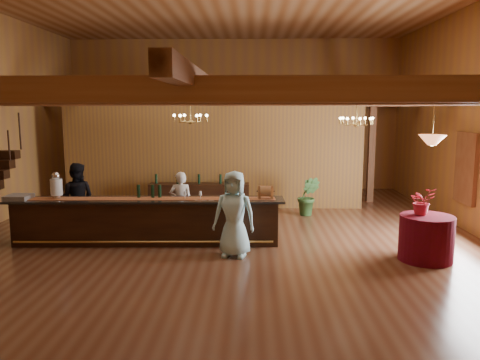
{
  "coord_description": "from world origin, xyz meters",
  "views": [
    {
      "loc": [
        0.69,
        -10.52,
        3.0
      ],
      "look_at": [
        0.39,
        0.8,
        1.26
      ],
      "focal_mm": 35.0,
      "sensor_mm": 36.0,
      "label": 1
    }
  ],
  "objects_px": {
    "round_table": "(426,238)",
    "bartender": "(181,203)",
    "staff_second": "(77,198)",
    "backbar_shelf": "(199,197)",
    "guest": "(234,214)",
    "beverage_dispenser": "(56,186)",
    "pendant_lamp": "(432,140)",
    "chandelier_right": "(356,121)",
    "floor_plant": "(308,196)",
    "raffle_drum": "(266,191)",
    "tasting_bar": "(147,221)",
    "chandelier_left": "(190,118)"
  },
  "relations": [
    {
      "from": "beverage_dispenser",
      "to": "backbar_shelf",
      "type": "distance_m",
      "value": 4.47
    },
    {
      "from": "raffle_drum",
      "to": "guest",
      "type": "distance_m",
      "value": 1.15
    },
    {
      "from": "tasting_bar",
      "to": "staff_second",
      "type": "xyz_separation_m",
      "value": [
        -1.87,
        0.83,
        0.34
      ]
    },
    {
      "from": "backbar_shelf",
      "to": "chandelier_right",
      "type": "height_order",
      "value": "chandelier_right"
    },
    {
      "from": "backbar_shelf",
      "to": "chandelier_left",
      "type": "distance_m",
      "value": 3.45
    },
    {
      "from": "chandelier_right",
      "to": "floor_plant",
      "type": "bearing_deg",
      "value": 117.88
    },
    {
      "from": "beverage_dispenser",
      "to": "round_table",
      "type": "relative_size",
      "value": 0.57
    },
    {
      "from": "round_table",
      "to": "floor_plant",
      "type": "distance_m",
      "value": 4.33
    },
    {
      "from": "guest",
      "to": "tasting_bar",
      "type": "bearing_deg",
      "value": 168.41
    },
    {
      "from": "guest",
      "to": "raffle_drum",
      "type": "bearing_deg",
      "value": 65.01
    },
    {
      "from": "pendant_lamp",
      "to": "floor_plant",
      "type": "height_order",
      "value": "pendant_lamp"
    },
    {
      "from": "tasting_bar",
      "to": "floor_plant",
      "type": "height_order",
      "value": "floor_plant"
    },
    {
      "from": "tasting_bar",
      "to": "pendant_lamp",
      "type": "distance_m",
      "value": 6.19
    },
    {
      "from": "pendant_lamp",
      "to": "guest",
      "type": "distance_m",
      "value": 4.12
    },
    {
      "from": "backbar_shelf",
      "to": "guest",
      "type": "height_order",
      "value": "guest"
    },
    {
      "from": "pendant_lamp",
      "to": "staff_second",
      "type": "bearing_deg",
      "value": 166.45
    },
    {
      "from": "backbar_shelf",
      "to": "pendant_lamp",
      "type": "xyz_separation_m",
      "value": [
        5.02,
        -4.39,
        1.99
      ]
    },
    {
      "from": "pendant_lamp",
      "to": "guest",
      "type": "height_order",
      "value": "pendant_lamp"
    },
    {
      "from": "tasting_bar",
      "to": "round_table",
      "type": "xyz_separation_m",
      "value": [
        5.81,
        -1.02,
        -0.06
      ]
    },
    {
      "from": "tasting_bar",
      "to": "floor_plant",
      "type": "distance_m",
      "value": 4.87
    },
    {
      "from": "tasting_bar",
      "to": "raffle_drum",
      "type": "relative_size",
      "value": 18.01
    },
    {
      "from": "backbar_shelf",
      "to": "bartender",
      "type": "height_order",
      "value": "bartender"
    },
    {
      "from": "backbar_shelf",
      "to": "guest",
      "type": "relative_size",
      "value": 1.65
    },
    {
      "from": "staff_second",
      "to": "beverage_dispenser",
      "type": "bearing_deg",
      "value": 80.24
    },
    {
      "from": "staff_second",
      "to": "guest",
      "type": "height_order",
      "value": "guest"
    },
    {
      "from": "tasting_bar",
      "to": "bartender",
      "type": "relative_size",
      "value": 4.04
    },
    {
      "from": "tasting_bar",
      "to": "pendant_lamp",
      "type": "xyz_separation_m",
      "value": [
        5.81,
        -1.02,
        1.89
      ]
    },
    {
      "from": "staff_second",
      "to": "floor_plant",
      "type": "bearing_deg",
      "value": -162.06
    },
    {
      "from": "chandelier_left",
      "to": "staff_second",
      "type": "xyz_separation_m",
      "value": [
        -2.77,
        -0.04,
        -1.92
      ]
    },
    {
      "from": "floor_plant",
      "to": "chandelier_right",
      "type": "bearing_deg",
      "value": -62.12
    },
    {
      "from": "round_table",
      "to": "staff_second",
      "type": "xyz_separation_m",
      "value": [
        -7.68,
        1.85,
        0.41
      ]
    },
    {
      "from": "beverage_dispenser",
      "to": "pendant_lamp",
      "type": "bearing_deg",
      "value": -7.39
    },
    {
      "from": "guest",
      "to": "floor_plant",
      "type": "xyz_separation_m",
      "value": [
        1.95,
        3.73,
        -0.33
      ]
    },
    {
      "from": "round_table",
      "to": "bartender",
      "type": "bearing_deg",
      "value": 160.02
    },
    {
      "from": "pendant_lamp",
      "to": "chandelier_right",
      "type": "bearing_deg",
      "value": 113.9
    },
    {
      "from": "round_table",
      "to": "guest",
      "type": "relative_size",
      "value": 0.59
    },
    {
      "from": "tasting_bar",
      "to": "pendant_lamp",
      "type": "bearing_deg",
      "value": -11.76
    },
    {
      "from": "tasting_bar",
      "to": "chandelier_left",
      "type": "xyz_separation_m",
      "value": [
        0.9,
        0.87,
        2.27
      ]
    },
    {
      "from": "backbar_shelf",
      "to": "floor_plant",
      "type": "relative_size",
      "value": 2.62
    },
    {
      "from": "round_table",
      "to": "pendant_lamp",
      "type": "bearing_deg",
      "value": 90.0
    },
    {
      "from": "chandelier_left",
      "to": "chandelier_right",
      "type": "relative_size",
      "value": 1.0
    },
    {
      "from": "chandelier_left",
      "to": "pendant_lamp",
      "type": "relative_size",
      "value": 0.89
    },
    {
      "from": "chandelier_left",
      "to": "floor_plant",
      "type": "xyz_separation_m",
      "value": [
        3.03,
        2.02,
        -2.23
      ]
    },
    {
      "from": "staff_second",
      "to": "chandelier_right",
      "type": "bearing_deg",
      "value": -178.5
    },
    {
      "from": "beverage_dispenser",
      "to": "pendant_lamp",
      "type": "relative_size",
      "value": 0.67
    },
    {
      "from": "staff_second",
      "to": "floor_plant",
      "type": "height_order",
      "value": "staff_second"
    },
    {
      "from": "round_table",
      "to": "raffle_drum",
      "type": "bearing_deg",
      "value": 161.51
    },
    {
      "from": "floor_plant",
      "to": "backbar_shelf",
      "type": "bearing_deg",
      "value": 171.21
    },
    {
      "from": "raffle_drum",
      "to": "backbar_shelf",
      "type": "bearing_deg",
      "value": 119.08
    },
    {
      "from": "tasting_bar",
      "to": "beverage_dispenser",
      "type": "distance_m",
      "value": 2.14
    }
  ]
}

